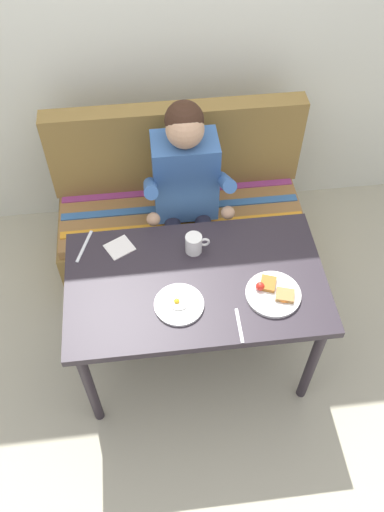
# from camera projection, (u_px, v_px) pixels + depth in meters

# --- Properties ---
(ground_plane) EXTENTS (8.00, 8.00, 0.00)m
(ground_plane) POSITION_uv_depth(u_px,v_px,m) (195.00, 355.00, 2.99)
(ground_plane) COLOR #ACA68D
(back_wall) EXTENTS (4.40, 0.10, 2.60)m
(back_wall) POSITION_uv_depth(u_px,v_px,m) (167.00, 21.00, 2.76)
(back_wall) COLOR silver
(back_wall) RESTS_ON ground
(table) EXTENTS (1.20, 0.70, 0.73)m
(table) POSITION_uv_depth(u_px,v_px,m) (196.00, 290.00, 2.49)
(table) COLOR #282129
(table) RESTS_ON ground
(couch) EXTENTS (1.44, 0.56, 1.00)m
(couch) POSITION_uv_depth(u_px,v_px,m) (180.00, 217.00, 3.21)
(couch) COLOR olive
(couch) RESTS_ON ground
(person) EXTENTS (0.45, 0.61, 1.21)m
(person) POSITION_uv_depth(u_px,v_px,m) (187.00, 188.00, 2.78)
(person) COLOR #375F9B
(person) RESTS_ON ground
(plate_breakfast) EXTENTS (0.25, 0.25, 0.05)m
(plate_breakfast) POSITION_uv_depth(u_px,v_px,m) (274.00, 293.00, 2.36)
(plate_breakfast) COLOR white
(plate_breakfast) RESTS_ON table
(plate_eggs) EXTENTS (0.22, 0.22, 0.04)m
(plate_eggs) POSITION_uv_depth(u_px,v_px,m) (179.00, 304.00, 2.33)
(plate_eggs) COLOR white
(plate_eggs) RESTS_ON table
(coffee_mug) EXTENTS (0.12, 0.08, 0.10)m
(coffee_mug) POSITION_uv_depth(u_px,v_px,m) (194.00, 243.00, 2.49)
(coffee_mug) COLOR white
(coffee_mug) RESTS_ON table
(napkin) EXTENTS (0.16, 0.16, 0.01)m
(napkin) POSITION_uv_depth(u_px,v_px,m) (119.00, 247.00, 2.54)
(napkin) COLOR silver
(napkin) RESTS_ON table
(fork) EXTENTS (0.02, 0.17, 0.00)m
(fork) POSITION_uv_depth(u_px,v_px,m) (239.00, 326.00, 2.27)
(fork) COLOR silver
(fork) RESTS_ON table
(knife) EXTENTS (0.08, 0.19, 0.00)m
(knife) POSITION_uv_depth(u_px,v_px,m) (84.00, 246.00, 2.54)
(knife) COLOR silver
(knife) RESTS_ON table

